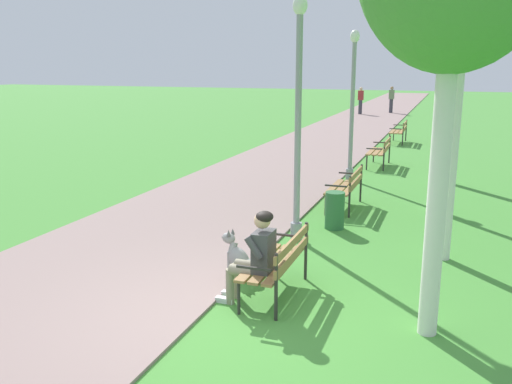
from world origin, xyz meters
The scene contains 13 objects.
ground_plane centered at (0.00, 0.00, 0.00)m, with size 120.00×120.00×0.00m, color #478E38.
paved_path centered at (-2.31, 24.00, 0.02)m, with size 4.05×60.00×0.04m, color gray.
park_bench_near centered at (0.42, 0.89, 0.51)m, with size 0.55×1.50×0.85m.
park_bench_mid centered at (0.40, 5.71, 0.51)m, with size 0.55×1.50×0.85m.
park_bench_far centered at (0.43, 10.93, 0.51)m, with size 0.55×1.50×0.85m.
park_bench_furthest centered at (0.47, 16.22, 0.51)m, with size 0.55×1.50×0.85m.
person_seated_on_near_bench centered at (0.21, 0.56, 0.68)m, with size 0.74×0.49×1.25m.
dog_grey centered at (-0.28, 1.30, 0.26)m, with size 0.81×0.43×0.71m.
lamp_post_near centered at (-0.03, 3.32, 2.12)m, with size 0.24×0.24×4.09m.
lamp_post_mid centered at (-0.08, 8.68, 1.99)m, with size 0.24×0.24×3.85m.
litter_bin centered at (0.46, 4.18, 0.35)m, with size 0.36×0.36×0.70m, color #2D6638.
pedestrian_distant centered at (-1.35, 29.43, 0.84)m, with size 0.32×0.22×1.65m.
pedestrian_further_distant centered at (-2.99, 27.87, 0.84)m, with size 0.32×0.22×1.65m.
Camera 1 is at (2.45, -5.60, 3.02)m, focal length 38.44 mm.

